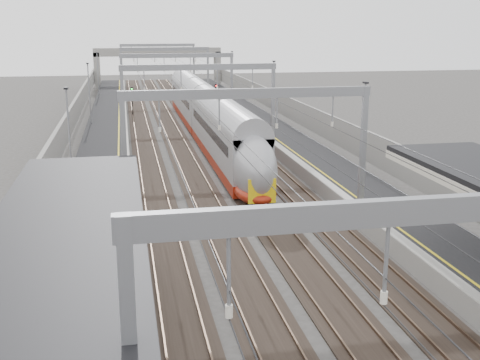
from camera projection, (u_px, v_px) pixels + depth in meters
name	position (u px, v px, depth m)	size (l,w,h in m)	color
platform_left	(105.00, 146.00, 52.43)	(4.00, 120.00, 1.00)	black
platform_right	(282.00, 139.00, 55.37)	(4.00, 120.00, 1.00)	black
tracks	(196.00, 147.00, 54.01)	(11.40, 140.00, 0.20)	black
overhead_line	(187.00, 73.00, 58.78)	(13.00, 140.00, 6.60)	gray
canopy_left	(37.00, 331.00, 11.34)	(4.40, 30.00, 4.24)	black
overbridge	(158.00, 57.00, 104.99)	(22.00, 2.20, 6.90)	gray
wall_left	(66.00, 134.00, 51.57)	(0.30, 120.00, 3.20)	gray
wall_right	(316.00, 126.00, 55.68)	(0.30, 120.00, 3.20)	gray
train	(209.00, 121.00, 56.15)	(2.63, 47.94, 4.16)	#99200D
signal_green	(132.00, 96.00, 72.60)	(0.32, 0.32, 3.48)	black
signal_red_near	(201.00, 95.00, 73.90)	(0.32, 0.32, 3.48)	black
signal_red_far	(216.00, 92.00, 76.54)	(0.32, 0.32, 3.48)	black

